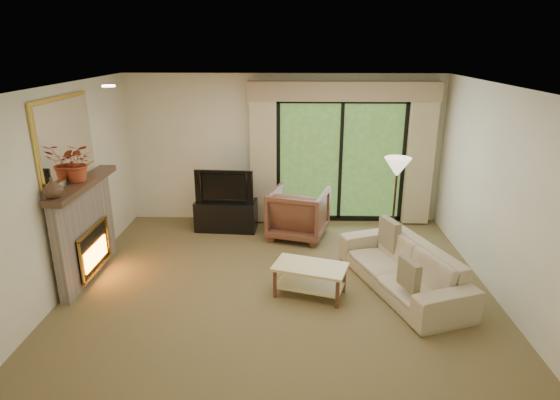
{
  "coord_description": "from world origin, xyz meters",
  "views": [
    {
      "loc": [
        0.17,
        -5.57,
        3.08
      ],
      "look_at": [
        0.0,
        0.3,
        1.1
      ],
      "focal_mm": 30.0,
      "sensor_mm": 36.0,
      "label": 1
    }
  ],
  "objects_px": {
    "armchair": "(298,213)",
    "sofa": "(402,267)",
    "coffee_table": "(310,280)",
    "media_console": "(226,215)"
  },
  "relations": [
    {
      "from": "armchair",
      "to": "sofa",
      "type": "distance_m",
      "value": 2.17
    },
    {
      "from": "coffee_table",
      "to": "armchair",
      "type": "bearing_deg",
      "value": 111.11
    },
    {
      "from": "media_console",
      "to": "coffee_table",
      "type": "height_order",
      "value": "media_console"
    },
    {
      "from": "armchair",
      "to": "media_console",
      "type": "bearing_deg",
      "value": 3.13
    },
    {
      "from": "coffee_table",
      "to": "sofa",
      "type": "bearing_deg",
      "value": 26.35
    },
    {
      "from": "media_console",
      "to": "coffee_table",
      "type": "distance_m",
      "value": 2.58
    },
    {
      "from": "armchair",
      "to": "coffee_table",
      "type": "height_order",
      "value": "armchair"
    },
    {
      "from": "media_console",
      "to": "sofa",
      "type": "height_order",
      "value": "sofa"
    },
    {
      "from": "armchair",
      "to": "coffee_table",
      "type": "xyz_separation_m",
      "value": [
        0.13,
        -1.9,
        -0.21
      ]
    },
    {
      "from": "media_console",
      "to": "sofa",
      "type": "xyz_separation_m",
      "value": [
        2.58,
        -1.99,
        0.05
      ]
    }
  ]
}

